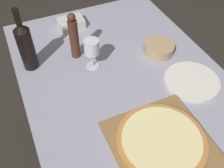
{
  "coord_description": "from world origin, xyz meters",
  "views": [
    {
      "loc": [
        -0.4,
        -0.7,
        1.6
      ],
      "look_at": [
        -0.09,
        -0.0,
        0.79
      ],
      "focal_mm": 42.0,
      "sensor_mm": 36.0,
      "label": 1
    }
  ],
  "objects": [
    {
      "name": "wine_bottle",
      "position": [
        -0.38,
        0.32,
        0.85
      ],
      "size": [
        0.07,
        0.07,
        0.31
      ],
      "color": "black",
      "rests_on": "dining_table"
    },
    {
      "name": "food_container",
      "position": [
        -0.1,
        0.56,
        0.75
      ],
      "size": [
        0.14,
        0.1,
        0.05
      ],
      "color": "beige",
      "rests_on": "dining_table"
    },
    {
      "name": "small_bowl",
      "position": [
        0.24,
        0.16,
        0.75
      ],
      "size": [
        0.16,
        0.16,
        0.05
      ],
      "color": "tan",
      "rests_on": "dining_table"
    },
    {
      "name": "wine_glass",
      "position": [
        -0.11,
        0.19,
        0.84
      ],
      "size": [
        0.07,
        0.07,
        0.15
      ],
      "color": "silver",
      "rests_on": "dining_table"
    },
    {
      "name": "pizza",
      "position": [
        -0.03,
        -0.31,
        0.76
      ],
      "size": [
        0.33,
        0.33,
        0.02
      ],
      "color": "#BC7A3D",
      "rests_on": "cutting_board"
    },
    {
      "name": "dining_table",
      "position": [
        0.0,
        0.0,
        0.64
      ],
      "size": [
        0.92,
        1.43,
        0.73
      ],
      "color": "#9393A8",
      "rests_on": "ground_plane"
    },
    {
      "name": "ground_plane",
      "position": [
        0.0,
        0.0,
        0.0
      ],
      "size": [
        12.0,
        12.0,
        0.0
      ],
      "primitive_type": "plane",
      "color": "#2D2823"
    },
    {
      "name": "pepper_mill",
      "position": [
        -0.15,
        0.3,
        0.84
      ],
      "size": [
        0.05,
        0.05,
        0.24
      ],
      "color": "#4C2819",
      "rests_on": "dining_table"
    },
    {
      "name": "dinner_plate",
      "position": [
        0.27,
        -0.09,
        0.73
      ],
      "size": [
        0.25,
        0.25,
        0.01
      ],
      "color": "silver",
      "rests_on": "dining_table"
    },
    {
      "name": "cutting_board",
      "position": [
        -0.03,
        -0.31,
        0.74
      ],
      "size": [
        0.36,
        0.35,
        0.02
      ],
      "color": "olive",
      "rests_on": "dining_table"
    }
  ]
}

